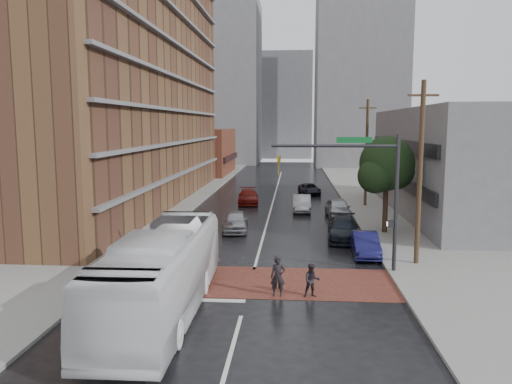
# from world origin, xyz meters

# --- Properties ---
(ground) EXTENTS (160.00, 160.00, 0.00)m
(ground) POSITION_xyz_m (0.00, 0.00, 0.00)
(ground) COLOR black
(ground) RESTS_ON ground
(crosswalk) EXTENTS (14.00, 5.00, 0.02)m
(crosswalk) POSITION_xyz_m (0.00, 0.50, 0.01)
(crosswalk) COLOR brown
(crosswalk) RESTS_ON ground
(sidewalk_west) EXTENTS (9.00, 90.00, 0.15)m
(sidewalk_west) POSITION_xyz_m (-11.50, 25.00, 0.07)
(sidewalk_west) COLOR gray
(sidewalk_west) RESTS_ON ground
(sidewalk_east) EXTENTS (9.00, 90.00, 0.15)m
(sidewalk_east) POSITION_xyz_m (11.50, 25.00, 0.07)
(sidewalk_east) COLOR gray
(sidewalk_east) RESTS_ON ground
(apartment_block) EXTENTS (10.00, 44.00, 28.00)m
(apartment_block) POSITION_xyz_m (-14.00, 24.00, 14.00)
(apartment_block) COLOR brown
(apartment_block) RESTS_ON ground
(storefront_west) EXTENTS (8.00, 16.00, 7.00)m
(storefront_west) POSITION_xyz_m (-12.00, 54.00, 3.50)
(storefront_west) COLOR brown
(storefront_west) RESTS_ON ground
(building_east) EXTENTS (11.00, 26.00, 9.00)m
(building_east) POSITION_xyz_m (16.50, 20.00, 4.50)
(building_east) COLOR slate
(building_east) RESTS_ON ground
(distant_tower_west) EXTENTS (18.00, 16.00, 32.00)m
(distant_tower_west) POSITION_xyz_m (-14.00, 78.00, 16.00)
(distant_tower_west) COLOR slate
(distant_tower_west) RESTS_ON ground
(distant_tower_east) EXTENTS (16.00, 14.00, 36.00)m
(distant_tower_east) POSITION_xyz_m (14.00, 72.00, 18.00)
(distant_tower_east) COLOR slate
(distant_tower_east) RESTS_ON ground
(distant_tower_center) EXTENTS (12.00, 10.00, 24.00)m
(distant_tower_center) POSITION_xyz_m (0.00, 95.00, 12.00)
(distant_tower_center) COLOR slate
(distant_tower_center) RESTS_ON ground
(street_tree) EXTENTS (4.20, 4.10, 6.90)m
(street_tree) POSITION_xyz_m (8.52, 12.03, 4.73)
(street_tree) COLOR #332319
(street_tree) RESTS_ON ground
(signal_mast) EXTENTS (6.50, 0.30, 7.20)m
(signal_mast) POSITION_xyz_m (5.85, 2.50, 4.73)
(signal_mast) COLOR #2D2D33
(signal_mast) RESTS_ON ground
(utility_pole_near) EXTENTS (1.60, 0.26, 10.00)m
(utility_pole_near) POSITION_xyz_m (8.80, 4.00, 5.14)
(utility_pole_near) COLOR #473321
(utility_pole_near) RESTS_ON ground
(utility_pole_far) EXTENTS (1.60, 0.26, 10.00)m
(utility_pole_far) POSITION_xyz_m (8.80, 24.00, 5.14)
(utility_pole_far) COLOR #473321
(utility_pole_far) RESTS_ON ground
(transit_bus) EXTENTS (3.07, 12.38, 3.44)m
(transit_bus) POSITION_xyz_m (-3.22, -3.89, 1.72)
(transit_bus) COLOR white
(transit_bus) RESTS_ON ground
(pedestrian_a) EXTENTS (0.67, 0.44, 1.83)m
(pedestrian_a) POSITION_xyz_m (1.40, -1.50, 0.91)
(pedestrian_a) COLOR black
(pedestrian_a) RESTS_ON ground
(pedestrian_b) EXTENTS (0.81, 0.67, 1.52)m
(pedestrian_b) POSITION_xyz_m (2.92, -1.50, 0.76)
(pedestrian_b) COLOR black
(pedestrian_b) RESTS_ON ground
(car_travel_a) EXTENTS (2.09, 4.50, 1.49)m
(car_travel_a) POSITION_xyz_m (-2.13, 12.06, 0.75)
(car_travel_a) COLOR #97989E
(car_travel_a) RESTS_ON ground
(car_travel_b) EXTENTS (1.56, 4.45, 1.46)m
(car_travel_b) POSITION_xyz_m (2.80, 20.79, 0.73)
(car_travel_b) COLOR #9C9DA3
(car_travel_b) RESTS_ON ground
(car_travel_c) EXTENTS (2.34, 4.96, 1.40)m
(car_travel_c) POSITION_xyz_m (-2.36, 24.83, 0.70)
(car_travel_c) COLOR maroon
(car_travel_c) RESTS_ON ground
(suv_travel) EXTENTS (2.64, 4.62, 1.21)m
(suv_travel) POSITION_xyz_m (3.80, 31.80, 0.61)
(suv_travel) COLOR black
(suv_travel) RESTS_ON ground
(car_parked_near) EXTENTS (1.55, 4.20, 1.37)m
(car_parked_near) POSITION_xyz_m (6.30, 5.90, 0.69)
(car_parked_near) COLOR #15154B
(car_parked_near) RESTS_ON ground
(car_parked_mid) EXTENTS (2.40, 5.19, 1.47)m
(car_parked_mid) POSITION_xyz_m (5.41, 10.00, 0.73)
(car_parked_mid) COLOR black
(car_parked_mid) RESTS_ON ground
(car_parked_far) EXTENTS (2.14, 4.76, 1.59)m
(car_parked_far) POSITION_xyz_m (5.75, 18.08, 0.79)
(car_parked_far) COLOR #999BA0
(car_parked_far) RESTS_ON ground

